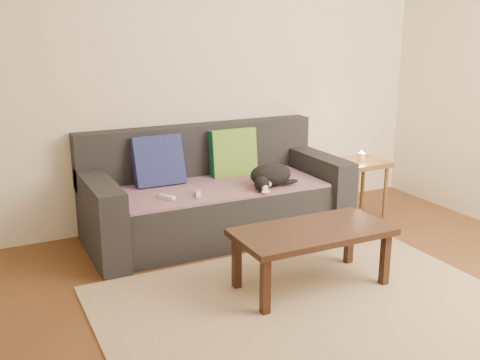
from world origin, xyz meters
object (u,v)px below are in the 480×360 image
object	(u,v)px
side_table	(361,170)
coffee_table	(312,236)
cat	(270,176)
wii_remote_a	(167,197)
wii_remote_b	(198,194)
sofa	(215,198)

from	to	relation	value
side_table	coffee_table	bearing A→B (deg)	-138.87
cat	wii_remote_a	distance (m)	0.86
side_table	coffee_table	size ratio (longest dim) A/B	0.49
cat	side_table	bearing A→B (deg)	3.68
wii_remote_a	coffee_table	size ratio (longest dim) A/B	0.15
coffee_table	wii_remote_b	bearing A→B (deg)	114.90
side_table	cat	bearing A→B (deg)	-171.20
wii_remote_b	side_table	bearing A→B (deg)	-65.59
cat	coffee_table	distance (m)	0.93
sofa	coffee_table	distance (m)	1.20
cat	sofa	bearing A→B (deg)	136.06
wii_remote_b	coffee_table	size ratio (longest dim) A/B	0.15
wii_remote_b	side_table	size ratio (longest dim) A/B	0.30
sofa	coffee_table	bearing A→B (deg)	-81.76
wii_remote_a	cat	bearing A→B (deg)	-119.16
cat	side_table	xyz separation A→B (m)	(1.03, 0.16, -0.11)
sofa	cat	size ratio (longest dim) A/B	5.03
wii_remote_a	wii_remote_b	bearing A→B (deg)	-122.27
wii_remote_b	coffee_table	world-z (taller)	wii_remote_b
sofa	wii_remote_b	world-z (taller)	sofa
cat	wii_remote_a	world-z (taller)	cat
cat	wii_remote_b	world-z (taller)	cat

